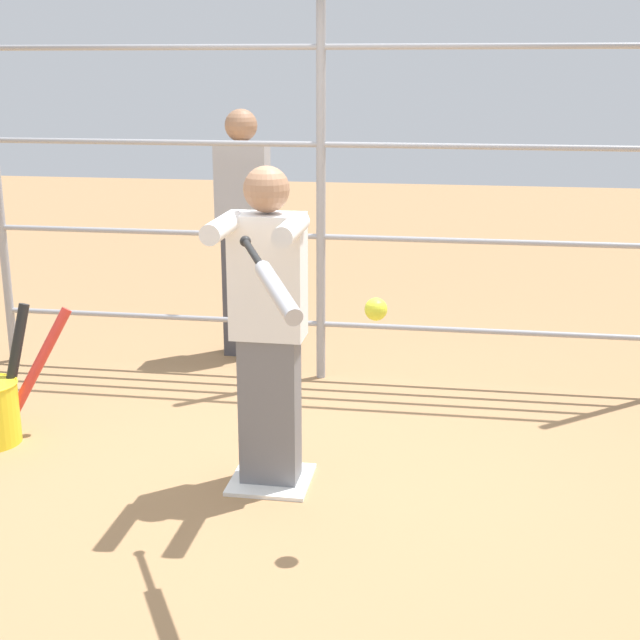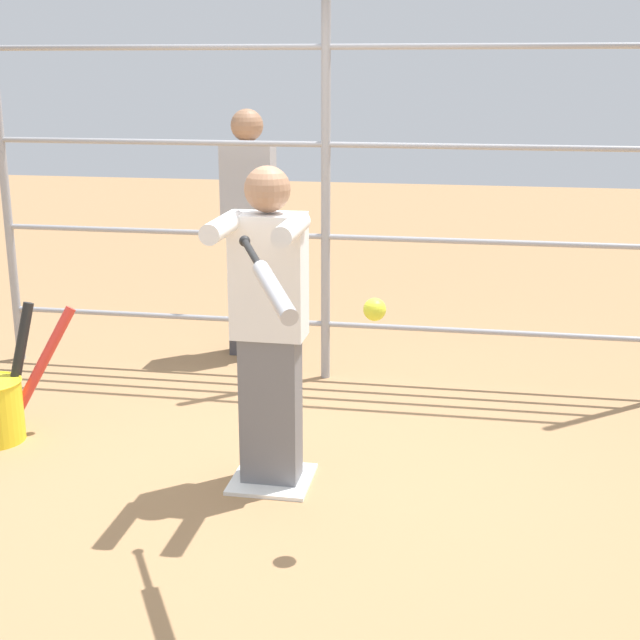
# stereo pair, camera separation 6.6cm
# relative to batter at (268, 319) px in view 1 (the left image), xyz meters

# --- Properties ---
(ground_plane) EXTENTS (24.00, 24.00, 0.00)m
(ground_plane) POSITION_rel_batter_xyz_m (0.00, -0.02, -0.86)
(ground_plane) COLOR #9E754C
(home_plate) EXTENTS (0.40, 0.40, 0.02)m
(home_plate) POSITION_rel_batter_xyz_m (0.00, -0.02, -0.85)
(home_plate) COLOR white
(home_plate) RESTS_ON ground
(fence_backstop) EXTENTS (4.51, 0.06, 2.52)m
(fence_backstop) POSITION_rel_batter_xyz_m (0.00, -1.62, 0.40)
(fence_backstop) COLOR #939399
(fence_backstop) RESTS_ON ground
(batter) EXTENTS (0.41, 0.54, 1.59)m
(batter) POSITION_rel_batter_xyz_m (0.00, 0.00, 0.00)
(batter) COLOR slate
(batter) RESTS_ON ground
(baseball_bat_swinging) EXTENTS (0.40, 0.74, 0.18)m
(baseball_bat_swinging) POSITION_rel_batter_xyz_m (-0.21, 0.83, 0.38)
(baseball_bat_swinging) COLOR black
(softball_in_flight) EXTENTS (0.10, 0.10, 0.10)m
(softball_in_flight) POSITION_rel_batter_xyz_m (-0.56, 0.45, 0.20)
(softball_in_flight) COLOR yellow
(bystander_behind_fence) EXTENTS (0.36, 0.22, 1.75)m
(bystander_behind_fence) POSITION_rel_batter_xyz_m (0.62, -2.05, 0.05)
(bystander_behind_fence) COLOR #3F3F47
(bystander_behind_fence) RESTS_ON ground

